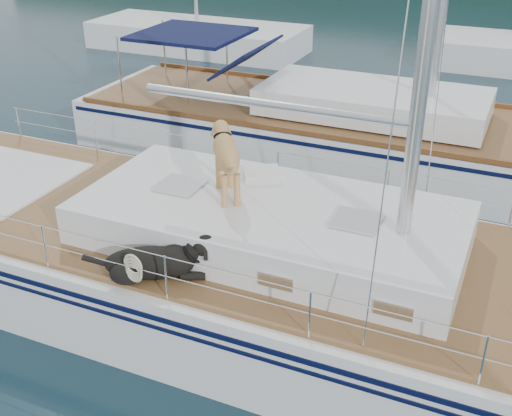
% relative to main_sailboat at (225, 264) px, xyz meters
% --- Properties ---
extents(ground, '(120.00, 120.00, 0.00)m').
position_rel_main_sailboat_xyz_m(ground, '(-0.09, 0.01, -0.68)').
color(ground, black).
rests_on(ground, ground).
extents(main_sailboat, '(12.00, 3.90, 14.01)m').
position_rel_main_sailboat_xyz_m(main_sailboat, '(0.00, 0.00, 0.00)').
color(main_sailboat, white).
rests_on(main_sailboat, ground).
extents(neighbor_sailboat, '(11.00, 3.50, 13.30)m').
position_rel_main_sailboat_xyz_m(neighbor_sailboat, '(-0.52, 6.08, -0.05)').
color(neighbor_sailboat, white).
rests_on(neighbor_sailboat, ground).
extents(bg_boat_west, '(8.00, 3.00, 11.65)m').
position_rel_main_sailboat_xyz_m(bg_boat_west, '(-8.09, 14.01, -0.23)').
color(bg_boat_west, white).
rests_on(bg_boat_west, ground).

